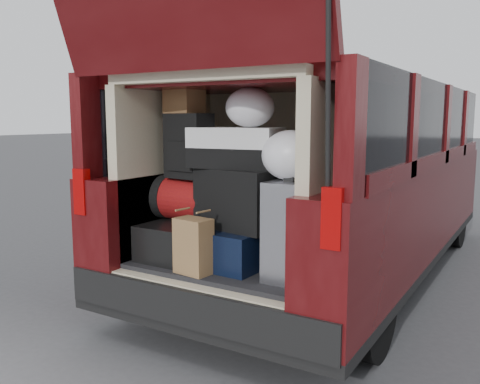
# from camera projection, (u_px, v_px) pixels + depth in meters

# --- Properties ---
(ground) EXTENTS (80.00, 80.00, 0.00)m
(ground) POSITION_uv_depth(u_px,v_px,m) (221.00, 351.00, 3.28)
(ground) COLOR #3A3B3D
(ground) RESTS_ON ground
(minivan) EXTENTS (1.90, 5.35, 2.77)m
(minivan) POSITION_uv_depth(u_px,v_px,m) (330.00, 181.00, 4.73)
(minivan) COLOR black
(minivan) RESTS_ON ground
(load_floor) EXTENTS (1.24, 1.05, 0.55)m
(load_floor) POSITION_uv_depth(u_px,v_px,m) (243.00, 297.00, 3.48)
(load_floor) COLOR black
(load_floor) RESTS_ON ground
(black_hardshell) EXTENTS (0.44, 0.61, 0.24)m
(black_hardshell) POSITION_uv_depth(u_px,v_px,m) (186.00, 239.00, 3.48)
(black_hardshell) COLOR black
(black_hardshell) RESTS_ON load_floor
(navy_hardshell) EXTENTS (0.49, 0.58, 0.24)m
(navy_hardshell) POSITION_uv_depth(u_px,v_px,m) (237.00, 245.00, 3.31)
(navy_hardshell) COLOR black
(navy_hardshell) RESTS_ON load_floor
(silver_roller) EXTENTS (0.25, 0.39, 0.58)m
(silver_roller) POSITION_uv_depth(u_px,v_px,m) (294.00, 230.00, 2.98)
(silver_roller) COLOR white
(silver_roller) RESTS_ON load_floor
(kraft_bag) EXTENTS (0.24, 0.17, 0.34)m
(kraft_bag) POSITION_uv_depth(u_px,v_px,m) (193.00, 246.00, 3.09)
(kraft_bag) COLOR olive
(kraft_bag) RESTS_ON load_floor
(red_duffel) EXTENTS (0.46, 0.30, 0.30)m
(red_duffel) POSITION_uv_depth(u_px,v_px,m) (189.00, 199.00, 3.49)
(red_duffel) COLOR #9A150E
(red_duffel) RESTS_ON black_hardshell
(black_soft_case) EXTENTS (0.58, 0.41, 0.38)m
(black_soft_case) POSITION_uv_depth(u_px,v_px,m) (240.00, 198.00, 3.24)
(black_soft_case) COLOR black
(black_soft_case) RESTS_ON navy_hardshell
(backpack) EXTENTS (0.32, 0.21, 0.43)m
(backpack) POSITION_uv_depth(u_px,v_px,m) (189.00, 146.00, 3.40)
(backpack) COLOR black
(backpack) RESTS_ON red_duffel
(twotone_duffel) EXTENTS (0.60, 0.35, 0.26)m
(twotone_duffel) POSITION_uv_depth(u_px,v_px,m) (236.00, 148.00, 3.23)
(twotone_duffel) COLOR white
(twotone_duffel) RESTS_ON black_soft_case
(grocery_sack_lower) EXTENTS (0.25, 0.21, 0.21)m
(grocery_sack_lower) POSITION_uv_depth(u_px,v_px,m) (184.00, 98.00, 3.42)
(grocery_sack_lower) COLOR brown
(grocery_sack_lower) RESTS_ON backpack
(plastic_bag_center) EXTENTS (0.36, 0.34, 0.25)m
(plastic_bag_center) POSITION_uv_depth(u_px,v_px,m) (250.00, 107.00, 3.17)
(plastic_bag_center) COLOR white
(plastic_bag_center) RESTS_ON twotone_duffel
(plastic_bag_right) EXTENTS (0.36, 0.34, 0.29)m
(plastic_bag_right) POSITION_uv_depth(u_px,v_px,m) (290.00, 155.00, 2.93)
(plastic_bag_right) COLOR white
(plastic_bag_right) RESTS_ON silver_roller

